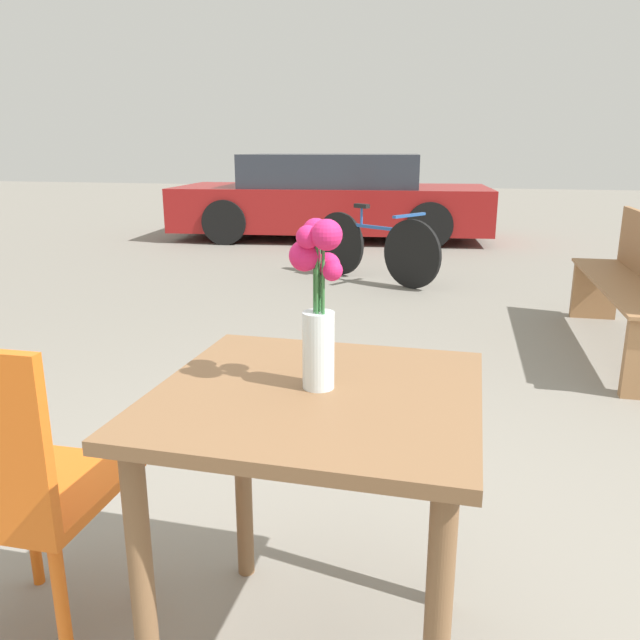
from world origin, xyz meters
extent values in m
cube|color=brown|center=(0.00, 0.00, 0.73)|extent=(0.72, 0.71, 0.03)
cylinder|color=brown|center=(-0.30, -0.29, 0.36)|extent=(0.05, 0.05, 0.72)
cylinder|color=brown|center=(-0.30, 0.29, 0.36)|extent=(0.05, 0.05, 0.72)
cylinder|color=brown|center=(0.30, 0.29, 0.36)|extent=(0.05, 0.05, 0.72)
cylinder|color=silver|center=(0.00, 0.01, 0.83)|extent=(0.07, 0.07, 0.18)
cylinder|color=silver|center=(0.00, 0.01, 0.80)|extent=(0.06, 0.06, 0.10)
cylinder|color=#337038|center=(0.01, 0.01, 0.88)|extent=(0.01, 0.01, 0.25)
sphere|color=#D11E60|center=(0.03, 0.01, 1.01)|extent=(0.05, 0.05, 0.05)
cylinder|color=#337038|center=(0.01, 0.02, 0.88)|extent=(0.01, 0.01, 0.25)
sphere|color=#D11E60|center=(0.01, 0.04, 1.02)|extent=(0.06, 0.06, 0.06)
cylinder|color=#337038|center=(0.00, 0.02, 0.91)|extent=(0.01, 0.01, 0.32)
sphere|color=#D11E60|center=(-0.01, 0.04, 1.09)|extent=(0.06, 0.06, 0.06)
cylinder|color=#337038|center=(-0.01, 0.01, 0.89)|extent=(0.01, 0.01, 0.27)
sphere|color=#D11E60|center=(-0.03, 0.01, 1.04)|extent=(0.07, 0.07, 0.07)
cylinder|color=#337038|center=(0.00, 0.00, 0.91)|extent=(0.01, 0.01, 0.32)
sphere|color=#D11E60|center=(-0.02, -0.01, 1.09)|extent=(0.05, 0.05, 0.05)
cylinder|color=#337038|center=(0.01, 0.00, 0.91)|extent=(0.01, 0.01, 0.32)
sphere|color=#D11E60|center=(0.03, -0.02, 1.09)|extent=(0.07, 0.07, 0.07)
cube|color=orange|center=(-0.72, -0.07, 0.43)|extent=(0.41, 0.41, 0.03)
cylinder|color=orange|center=(-0.89, 0.09, 0.21)|extent=(0.03, 0.03, 0.42)
cylinder|color=orange|center=(-0.55, 0.10, 0.21)|extent=(0.03, 0.03, 0.42)
cylinder|color=orange|center=(-0.54, -0.24, 0.21)|extent=(0.03, 0.03, 0.42)
cube|color=#9E7047|center=(1.26, 2.92, 0.44)|extent=(0.40, 1.78, 0.02)
cube|color=#9E7047|center=(1.24, 3.75, 0.21)|extent=(0.33, 0.07, 0.43)
cylinder|color=black|center=(-1.01, 4.96, 0.32)|extent=(0.56, 0.37, 0.64)
cylinder|color=black|center=(-0.22, 4.47, 0.32)|extent=(0.56, 0.37, 0.64)
cube|color=#235199|center=(-0.62, 4.71, 0.53)|extent=(0.72, 0.46, 0.03)
cylinder|color=#235199|center=(-0.76, 4.80, 0.62)|extent=(0.02, 0.02, 0.19)
cube|color=black|center=(-0.76, 4.80, 0.72)|extent=(0.17, 0.14, 0.04)
cube|color=#235199|center=(-0.26, 4.49, 0.67)|extent=(0.27, 0.40, 0.02)
cube|color=maroon|center=(-1.70, 7.62, 0.44)|extent=(4.56, 2.28, 0.59)
cube|color=#2D333D|center=(-1.70, 7.62, 0.96)|extent=(2.59, 1.90, 0.45)
cylinder|color=black|center=(-2.95, 6.62, 0.30)|extent=(0.62, 0.25, 0.60)
cylinder|color=black|center=(-3.14, 8.30, 0.30)|extent=(0.62, 0.25, 0.60)
cylinder|color=black|center=(-0.25, 6.94, 0.30)|extent=(0.62, 0.25, 0.60)
cylinder|color=black|center=(-0.44, 8.61, 0.30)|extent=(0.62, 0.25, 0.60)
camera|label=1|loc=(0.32, -1.26, 1.27)|focal=35.00mm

